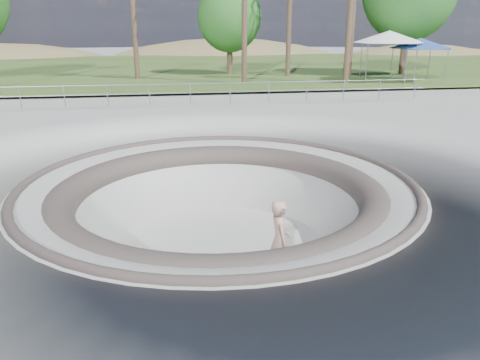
% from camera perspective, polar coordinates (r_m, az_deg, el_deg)
% --- Properties ---
extents(ground, '(180.00, 180.00, 0.00)m').
position_cam_1_polar(ground, '(12.20, -2.62, -0.28)').
color(ground, '#ACADA7').
rests_on(ground, ground).
extents(skate_bowl, '(14.00, 14.00, 4.10)m').
position_cam_1_polar(skate_bowl, '(12.90, -2.51, -8.01)').
color(skate_bowl, '#ACADA7').
rests_on(skate_bowl, ground).
extents(grass_strip, '(180.00, 36.00, 0.12)m').
position_cam_1_polar(grass_strip, '(45.66, -7.74, 13.51)').
color(grass_strip, '#345522').
rests_on(grass_strip, ground).
extents(distant_hills, '(103.20, 45.00, 28.60)m').
position_cam_1_polar(distant_hills, '(69.71, -4.96, 9.20)').
color(distant_hills, olive).
rests_on(distant_hills, ground).
extents(safety_railing, '(25.00, 0.06, 1.03)m').
position_cam_1_polar(safety_railing, '(23.75, -6.08, 10.45)').
color(safety_railing, gray).
rests_on(safety_railing, ground).
extents(skateboard, '(0.91, 0.46, 0.09)m').
position_cam_1_polar(skateboard, '(11.36, 4.71, -11.95)').
color(skateboard, olive).
rests_on(skateboard, ground).
extents(skater, '(0.49, 0.73, 1.98)m').
position_cam_1_polar(skater, '(10.88, 4.85, -7.36)').
color(skater, tan).
rests_on(skater, skateboard).
extents(canopy_white, '(6.31, 6.31, 3.32)m').
position_cam_1_polar(canopy_white, '(34.25, 17.73, 16.29)').
color(canopy_white, gray).
rests_on(canopy_white, ground).
extents(canopy_blue, '(5.60, 5.60, 2.85)m').
position_cam_1_polar(canopy_blue, '(34.57, 21.13, 15.27)').
color(canopy_blue, gray).
rests_on(canopy_blue, ground).
extents(bushy_tree_mid, '(4.91, 4.46, 7.08)m').
position_cam_1_polar(bushy_tree_mid, '(37.89, -1.29, 19.29)').
color(bushy_tree_mid, brown).
rests_on(bushy_tree_mid, ground).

